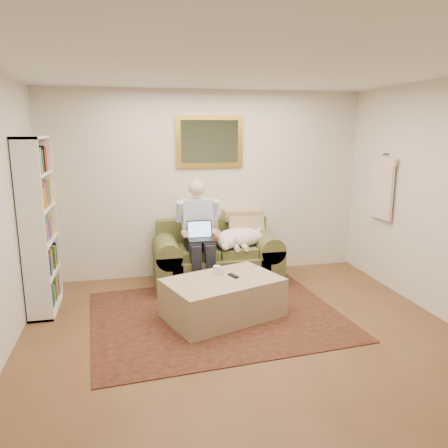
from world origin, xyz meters
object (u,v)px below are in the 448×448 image
object	(u,v)px
seated_man	(199,236)
laptop	(200,235)
bookshelf	(39,226)
ottoman	(223,298)
coffee_mug	(217,270)
sofa	(216,262)
sleeping_dog	(239,237)

from	to	relation	value
seated_man	laptop	bearing A→B (deg)	-90.00
seated_man	bookshelf	bearing A→B (deg)	-171.41
ottoman	bookshelf	bearing A→B (deg)	161.23
laptop	ottoman	size ratio (longest dim) A/B	0.27
ottoman	coffee_mug	world-z (taller)	coffee_mug
sofa	bookshelf	size ratio (longest dim) A/B	0.84
sleeping_dog	ottoman	xyz separation A→B (m)	(-0.46, -1.03, -0.42)
seated_man	laptop	xyz separation A→B (m)	(-0.00, -0.07, 0.03)
sofa	sleeping_dog	xyz separation A→B (m)	(0.30, -0.09, 0.35)
seated_man	ottoman	distance (m)	1.08
sleeping_dog	coffee_mug	world-z (taller)	sleeping_dog
sofa	bookshelf	distance (m)	2.30
ottoman	laptop	bearing A→B (deg)	96.37
coffee_mug	sleeping_dog	bearing A→B (deg)	60.50
sleeping_dog	coffee_mug	xyz separation A→B (m)	(-0.49, -0.86, -0.15)
ottoman	bookshelf	world-z (taller)	bookshelf
seated_man	bookshelf	xyz separation A→B (m)	(-1.89, -0.28, 0.29)
seated_man	laptop	size ratio (longest dim) A/B	4.33
sleeping_dog	laptop	bearing A→B (deg)	-166.36
bookshelf	sleeping_dog	bearing A→B (deg)	8.25
sofa	laptop	world-z (taller)	laptop
sleeping_dog	ottoman	size ratio (longest dim) A/B	0.56
ottoman	bookshelf	distance (m)	2.24
sleeping_dog	coffee_mug	distance (m)	1.00
sofa	seated_man	world-z (taller)	seated_man
coffee_mug	bookshelf	distance (m)	2.08
sofa	sleeping_dog	distance (m)	0.47
sleeping_dog	sofa	bearing A→B (deg)	164.26
sofa	seated_man	xyz separation A→B (m)	(-0.25, -0.15, 0.42)
seated_man	bookshelf	size ratio (longest dim) A/B	0.71
seated_man	coffee_mug	distance (m)	0.82
sleeping_dog	ottoman	distance (m)	1.20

